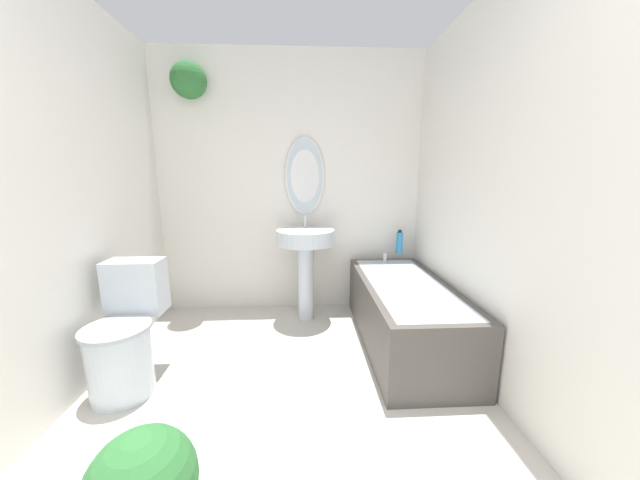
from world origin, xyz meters
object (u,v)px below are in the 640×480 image
bathtub (404,312)px  shampoo_bottle (399,242)px  toilet (125,337)px  pedestal_sink (306,251)px

bathtub → shampoo_bottle: shampoo_bottle is taller
toilet → shampoo_bottle: shampoo_bottle is taller
toilet → shampoo_bottle: size_ratio=3.42×
pedestal_sink → bathtub: 0.97m
pedestal_sink → shampoo_bottle: size_ratio=4.16×
pedestal_sink → toilet: bearing=-140.4°
bathtub → shampoo_bottle: 0.78m
bathtub → shampoo_bottle: (0.14, 0.64, 0.41)m
pedestal_sink → shampoo_bottle: (0.89, 0.16, 0.03)m
pedestal_sink → bathtub: (0.75, -0.48, -0.38)m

